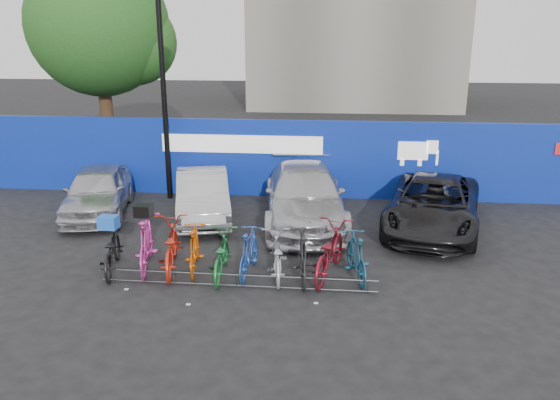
# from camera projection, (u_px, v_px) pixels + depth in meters

# --- Properties ---
(ground) EXTENTS (100.00, 100.00, 0.00)m
(ground) POSITION_uv_depth(u_px,v_px,m) (243.00, 275.00, 11.55)
(ground) COLOR black
(ground) RESTS_ON ground
(hoarding) EXTENTS (22.00, 0.18, 2.40)m
(hoarding) POSITION_uv_depth(u_px,v_px,m) (274.00, 158.00, 16.90)
(hoarding) COLOR navy
(hoarding) RESTS_ON ground
(tree) EXTENTS (5.40, 5.20, 7.80)m
(tree) POSITION_uv_depth(u_px,v_px,m) (105.00, 29.00, 20.30)
(tree) COLOR #382314
(tree) RESTS_ON ground
(lamppost) EXTENTS (0.25, 0.50, 6.11)m
(lamppost) POSITION_uv_depth(u_px,v_px,m) (164.00, 92.00, 16.04)
(lamppost) COLOR black
(lamppost) RESTS_ON ground
(bike_rack) EXTENTS (5.60, 0.03, 0.30)m
(bike_rack) POSITION_uv_depth(u_px,v_px,m) (237.00, 280.00, 10.93)
(bike_rack) COLOR #595B60
(bike_rack) RESTS_ON ground
(car_0) EXTENTS (2.49, 4.25, 1.36)m
(car_0) POSITION_uv_depth(u_px,v_px,m) (97.00, 191.00, 15.29)
(car_0) COLOR #ADADB2
(car_0) RESTS_ON ground
(car_1) EXTENTS (2.32, 4.16, 1.30)m
(car_1) POSITION_uv_depth(u_px,v_px,m) (203.00, 195.00, 15.00)
(car_1) COLOR #A7A7AB
(car_1) RESTS_ON ground
(car_2) EXTENTS (2.60, 5.31, 1.49)m
(car_2) POSITION_uv_depth(u_px,v_px,m) (305.00, 195.00, 14.65)
(car_2) COLOR #B5B4B9
(car_2) RESTS_ON ground
(car_3) EXTENTS (3.27, 5.20, 1.34)m
(car_3) POSITION_uv_depth(u_px,v_px,m) (433.00, 205.00, 14.09)
(car_3) COLOR black
(car_3) RESTS_ON ground
(bike_0) EXTENTS (1.08, 1.95, 0.97)m
(bike_0) POSITION_uv_depth(u_px,v_px,m) (111.00, 250.00, 11.62)
(bike_0) COLOR black
(bike_0) RESTS_ON ground
(bike_1) EXTENTS (0.97, 2.06, 1.19)m
(bike_1) POSITION_uv_depth(u_px,v_px,m) (146.00, 243.00, 11.73)
(bike_1) COLOR #D3399C
(bike_1) RESTS_ON ground
(bike_2) EXTENTS (1.13, 2.15, 1.08)m
(bike_2) POSITION_uv_depth(u_px,v_px,m) (170.00, 246.00, 11.67)
(bike_2) COLOR red
(bike_2) RESTS_ON ground
(bike_3) EXTENTS (0.73, 1.72, 1.00)m
(bike_3) POSITION_uv_depth(u_px,v_px,m) (194.00, 249.00, 11.64)
(bike_3) COLOR #CE5309
(bike_3) RESTS_ON ground
(bike_4) EXTENTS (0.74, 1.83, 0.94)m
(bike_4) POSITION_uv_depth(u_px,v_px,m) (221.00, 255.00, 11.39)
(bike_4) COLOR #1D6A31
(bike_4) RESTS_ON ground
(bike_5) EXTENTS (0.59, 1.70, 1.00)m
(bike_5) POSITION_uv_depth(u_px,v_px,m) (249.00, 252.00, 11.45)
(bike_5) COLOR #20469E
(bike_5) RESTS_ON ground
(bike_6) EXTENTS (0.85, 1.80, 0.91)m
(bike_6) POSITION_uv_depth(u_px,v_px,m) (276.00, 256.00, 11.37)
(bike_6) COLOR #B6BABE
(bike_6) RESTS_ON ground
(bike_7) EXTENTS (0.68, 1.79, 1.05)m
(bike_7) POSITION_uv_depth(u_px,v_px,m) (303.00, 256.00, 11.21)
(bike_7) COLOR #252427
(bike_7) RESTS_ON ground
(bike_8) EXTENTS (1.20, 2.22, 1.11)m
(bike_8) POSITION_uv_depth(u_px,v_px,m) (329.00, 251.00, 11.36)
(bike_8) COLOR maroon
(bike_8) RESTS_ON ground
(bike_9) EXTENTS (0.78, 1.71, 0.99)m
(bike_9) POSITION_uv_depth(u_px,v_px,m) (356.00, 257.00, 11.24)
(bike_9) COLOR navy
(bike_9) RESTS_ON ground
(cargo_crate) EXTENTS (0.40, 0.31, 0.27)m
(cargo_crate) POSITION_uv_depth(u_px,v_px,m) (109.00, 222.00, 11.44)
(cargo_crate) COLOR blue
(cargo_crate) RESTS_ON bike_0
(cargo_topcase) EXTENTS (0.35, 0.32, 0.25)m
(cargo_topcase) POSITION_uv_depth(u_px,v_px,m) (144.00, 211.00, 11.52)
(cargo_topcase) COLOR black
(cargo_topcase) RESTS_ON bike_1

